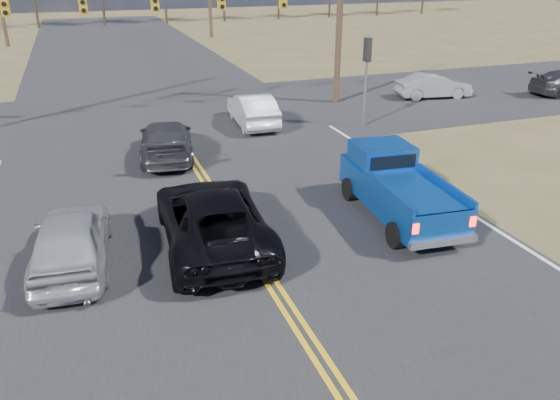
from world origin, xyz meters
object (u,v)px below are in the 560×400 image
object	(u,v)px
silver_suv	(71,239)
white_car_queue	(253,109)
cross_car_east_near	(433,86)
black_suv	(212,218)
pickup_truck	(397,187)
dgrey_car_queue	(166,140)

from	to	relation	value
silver_suv	white_car_queue	distance (m)	13.12
silver_suv	cross_car_east_near	bearing A→B (deg)	-141.51
black_suv	cross_car_east_near	bearing A→B (deg)	-137.14
silver_suv	white_car_queue	world-z (taller)	silver_suv
pickup_truck	black_suv	size ratio (longest dim) A/B	0.91
white_car_queue	cross_car_east_near	bearing A→B (deg)	-167.22
pickup_truck	dgrey_car_queue	xyz separation A→B (m)	(-5.44, 7.54, -0.22)
dgrey_car_queue	pickup_truck	bearing A→B (deg)	134.61
cross_car_east_near	silver_suv	bearing A→B (deg)	132.18
pickup_truck	cross_car_east_near	world-z (taller)	pickup_truck
dgrey_car_queue	cross_car_east_near	xyz separation A→B (m)	(15.21, 4.82, -0.02)
black_suv	white_car_queue	bearing A→B (deg)	-108.66
white_car_queue	dgrey_car_queue	world-z (taller)	white_car_queue
pickup_truck	cross_car_east_near	size ratio (longest dim) A/B	1.27
silver_suv	cross_car_east_near	distance (m)	22.31
pickup_truck	white_car_queue	xyz separation A→B (m)	(-1.03, 10.67, -0.18)
white_car_queue	cross_car_east_near	distance (m)	10.93
pickup_truck	silver_suv	xyz separation A→B (m)	(-8.94, 0.20, -0.17)
white_car_queue	dgrey_car_queue	distance (m)	5.41
silver_suv	pickup_truck	bearing A→B (deg)	-175.82
pickup_truck	dgrey_car_queue	world-z (taller)	pickup_truck
pickup_truck	dgrey_car_queue	distance (m)	9.30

